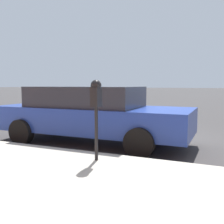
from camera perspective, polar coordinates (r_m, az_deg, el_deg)
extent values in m
plane|color=#3D3A3A|center=(7.19, 7.06, -6.10)|extent=(220.00, 220.00, 0.00)
cube|color=#B7B2A3|center=(3.15, -20.84, -21.30)|extent=(5.16, 56.00, 0.16)
cylinder|color=black|center=(4.64, -3.44, -4.73)|extent=(0.06, 0.06, 0.95)
cube|color=black|center=(4.56, -3.49, 3.28)|extent=(0.20, 0.14, 0.34)
sphere|color=black|center=(4.56, -3.50, 5.83)|extent=(0.19, 0.19, 0.19)
cube|color=#19389E|center=(4.66, -2.89, 2.81)|extent=(0.01, 0.11, 0.12)
cube|color=black|center=(4.65, -2.90, 4.28)|extent=(0.01, 0.10, 0.08)
cube|color=navy|center=(6.73, -4.28, -1.47)|extent=(1.78, 4.97, 0.62)
cube|color=#232833|center=(6.77, -5.80, 3.37)|extent=(1.57, 2.79, 0.51)
cylinder|color=black|center=(7.06, 10.35, -3.73)|extent=(0.22, 0.64, 0.64)
cylinder|color=black|center=(5.38, 5.95, -6.73)|extent=(0.22, 0.64, 0.64)
cylinder|color=black|center=(8.32, -10.80, -2.27)|extent=(0.22, 0.64, 0.64)
cylinder|color=black|center=(6.95, -19.13, -4.13)|extent=(0.22, 0.64, 0.64)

